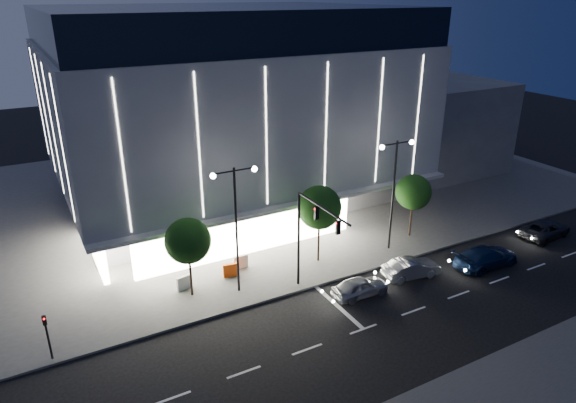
{
  "coord_description": "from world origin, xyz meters",
  "views": [
    {
      "loc": [
        -14.55,
        -22.14,
        19.16
      ],
      "look_at": [
        1.98,
        8.09,
        5.0
      ],
      "focal_mm": 32.0,
      "sensor_mm": 36.0,
      "label": 1
    }
  ],
  "objects_px": {
    "ped_signal_far": "(47,333)",
    "barrier_b": "(184,282)",
    "tree_mid": "(319,210)",
    "barrier_d": "(241,262)",
    "tree_left": "(188,243)",
    "traffic_mast": "(310,229)",
    "street_lamp_west": "(236,213)",
    "tree_right": "(413,194)",
    "car_lead": "(360,287)",
    "car_fourth": "(545,229)",
    "car_second": "(411,268)",
    "car_third": "(486,257)",
    "street_lamp_east": "(394,180)",
    "barrier_a": "(231,270)"
  },
  "relations": [
    {
      "from": "car_third",
      "to": "ped_signal_far",
      "type": "bearing_deg",
      "value": 83.08
    },
    {
      "from": "street_lamp_west",
      "to": "tree_mid",
      "type": "height_order",
      "value": "street_lamp_west"
    },
    {
      "from": "traffic_mast",
      "to": "tree_right",
      "type": "relative_size",
      "value": 1.28
    },
    {
      "from": "tree_mid",
      "to": "car_lead",
      "type": "height_order",
      "value": "tree_mid"
    },
    {
      "from": "car_lead",
      "to": "street_lamp_west",
      "type": "bearing_deg",
      "value": 59.45
    },
    {
      "from": "car_lead",
      "to": "car_second",
      "type": "height_order",
      "value": "car_second"
    },
    {
      "from": "barrier_b",
      "to": "barrier_d",
      "type": "relative_size",
      "value": 1.0
    },
    {
      "from": "street_lamp_west",
      "to": "barrier_a",
      "type": "relative_size",
      "value": 8.18
    },
    {
      "from": "tree_mid",
      "to": "barrier_d",
      "type": "distance_m",
      "value": 6.98
    },
    {
      "from": "car_second",
      "to": "car_third",
      "type": "height_order",
      "value": "car_third"
    },
    {
      "from": "barrier_a",
      "to": "tree_right",
      "type": "bearing_deg",
      "value": 6.91
    },
    {
      "from": "tree_right",
      "to": "car_lead",
      "type": "xyz_separation_m",
      "value": [
        -8.99,
        -5.34,
        -3.2
      ]
    },
    {
      "from": "car_third",
      "to": "barrier_b",
      "type": "bearing_deg",
      "value": 71.08
    },
    {
      "from": "traffic_mast",
      "to": "tree_right",
      "type": "xyz_separation_m",
      "value": [
        12.03,
        3.68,
        -1.14
      ]
    },
    {
      "from": "tree_right",
      "to": "tree_left",
      "type": "bearing_deg",
      "value": 180.0
    },
    {
      "from": "tree_left",
      "to": "car_lead",
      "type": "height_order",
      "value": "tree_left"
    },
    {
      "from": "traffic_mast",
      "to": "street_lamp_west",
      "type": "xyz_separation_m",
      "value": [
        -4.0,
        2.66,
        0.93
      ]
    },
    {
      "from": "street_lamp_east",
      "to": "ped_signal_far",
      "type": "height_order",
      "value": "street_lamp_east"
    },
    {
      "from": "tree_right",
      "to": "car_lead",
      "type": "relative_size",
      "value": 1.38
    },
    {
      "from": "street_lamp_west",
      "to": "tree_right",
      "type": "distance_m",
      "value": 16.19
    },
    {
      "from": "tree_left",
      "to": "car_lead",
      "type": "bearing_deg",
      "value": -28.08
    },
    {
      "from": "barrier_d",
      "to": "traffic_mast",
      "type": "bearing_deg",
      "value": -61.85
    },
    {
      "from": "tree_left",
      "to": "car_lead",
      "type": "xyz_separation_m",
      "value": [
        10.01,
        -5.34,
        -3.35
      ]
    },
    {
      "from": "traffic_mast",
      "to": "car_fourth",
      "type": "relative_size",
      "value": 1.44
    },
    {
      "from": "barrier_b",
      "to": "traffic_mast",
      "type": "bearing_deg",
      "value": -45.4
    },
    {
      "from": "traffic_mast",
      "to": "car_lead",
      "type": "bearing_deg",
      "value": -28.62
    },
    {
      "from": "tree_mid",
      "to": "car_fourth",
      "type": "height_order",
      "value": "tree_mid"
    },
    {
      "from": "street_lamp_east",
      "to": "tree_mid",
      "type": "relative_size",
      "value": 1.46
    },
    {
      "from": "car_second",
      "to": "barrier_d",
      "type": "relative_size",
      "value": 3.91
    },
    {
      "from": "tree_mid",
      "to": "car_second",
      "type": "xyz_separation_m",
      "value": [
        4.69,
        -5.12,
        -3.63
      ]
    },
    {
      "from": "barrier_a",
      "to": "barrier_d",
      "type": "bearing_deg",
      "value": 45.82
    },
    {
      "from": "traffic_mast",
      "to": "street_lamp_west",
      "type": "relative_size",
      "value": 0.79
    },
    {
      "from": "ped_signal_far",
      "to": "car_lead",
      "type": "xyz_separation_m",
      "value": [
        19.03,
        -2.82,
        -1.21
      ]
    },
    {
      "from": "ped_signal_far",
      "to": "barrier_b",
      "type": "xyz_separation_m",
      "value": [
        8.78,
        3.46,
        -1.24
      ]
    },
    {
      "from": "car_second",
      "to": "car_third",
      "type": "distance_m",
      "value": 6.15
    },
    {
      "from": "tree_mid",
      "to": "barrier_a",
      "type": "relative_size",
      "value": 5.59
    },
    {
      "from": "car_lead",
      "to": "car_second",
      "type": "bearing_deg",
      "value": -86.33
    },
    {
      "from": "street_lamp_west",
      "to": "barrier_d",
      "type": "bearing_deg",
      "value": 63.91
    },
    {
      "from": "car_second",
      "to": "traffic_mast",
      "type": "bearing_deg",
      "value": 86.97
    },
    {
      "from": "ped_signal_far",
      "to": "car_fourth",
      "type": "distance_m",
      "value": 38.16
    },
    {
      "from": "traffic_mast",
      "to": "tree_mid",
      "type": "height_order",
      "value": "traffic_mast"
    },
    {
      "from": "car_lead",
      "to": "car_second",
      "type": "relative_size",
      "value": 0.93
    },
    {
      "from": "car_second",
      "to": "tree_left",
      "type": "bearing_deg",
      "value": 78.3
    },
    {
      "from": "tree_mid",
      "to": "car_fourth",
      "type": "bearing_deg",
      "value": -15.93
    },
    {
      "from": "ped_signal_far",
      "to": "barrier_a",
      "type": "bearing_deg",
      "value": 15.94
    },
    {
      "from": "street_lamp_east",
      "to": "tree_mid",
      "type": "height_order",
      "value": "street_lamp_east"
    },
    {
      "from": "traffic_mast",
      "to": "tree_right",
      "type": "height_order",
      "value": "traffic_mast"
    },
    {
      "from": "tree_left",
      "to": "car_third",
      "type": "height_order",
      "value": "tree_left"
    },
    {
      "from": "tree_left",
      "to": "barrier_b",
      "type": "relative_size",
      "value": 5.2
    },
    {
      "from": "street_lamp_west",
      "to": "car_lead",
      "type": "distance_m",
      "value": 9.79
    }
  ]
}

